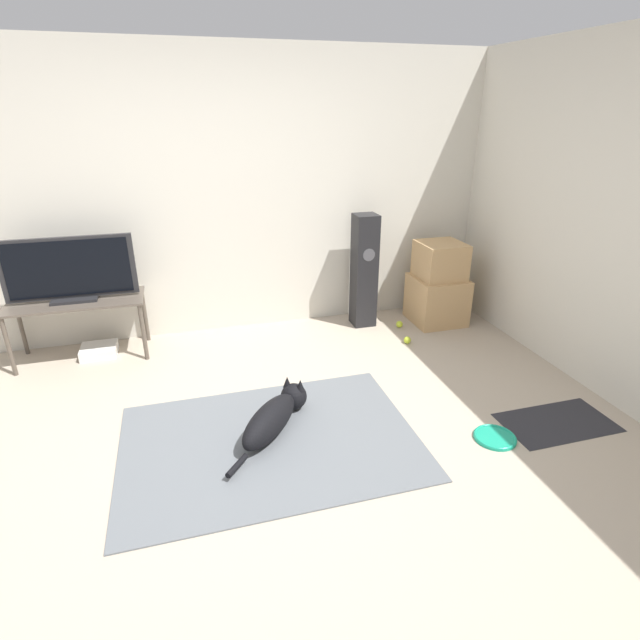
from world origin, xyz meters
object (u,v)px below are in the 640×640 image
frisbee (495,437)px  cardboard_box_upper (440,260)px  tennis_ball_near_speaker (399,324)px  game_console (99,350)px  cardboard_box_lower (437,300)px  floor_speaker (364,271)px  tennis_ball_by_boxes (407,340)px  tv (69,270)px  dog (275,415)px  tv_stand (77,307)px

frisbee → cardboard_box_upper: cardboard_box_upper is taller
tennis_ball_near_speaker → game_console: bearing=176.4°
cardboard_box_lower → floor_speaker: 0.82m
tennis_ball_by_boxes → cardboard_box_lower: bearing=39.1°
tv → dog: bearing=-48.0°
frisbee → tennis_ball_near_speaker: 1.86m
dog → game_console: (-1.28, 1.54, -0.08)m
cardboard_box_lower → tennis_ball_near_speaker: bearing=-173.2°
frisbee → floor_speaker: (-0.18, 2.05, 0.54)m
tv → tennis_ball_near_speaker: bearing=-3.6°
floor_speaker → tv: floor_speaker is taller
tv_stand → tv: bearing=90.0°
cardboard_box_lower → tennis_ball_near_speaker: size_ratio=7.57×
frisbee → game_console: 3.35m
cardboard_box_upper → tv_stand: cardboard_box_upper is taller
tennis_ball_near_speaker → cardboard_box_lower: bearing=6.8°
frisbee → tennis_ball_near_speaker: size_ratio=4.20×
dog → tv: tv is taller
frisbee → tv_stand: tv_stand is taller
tv → game_console: 0.76m
tv_stand → tennis_ball_by_boxes: 2.92m
dog → cardboard_box_lower: 2.41m
tv → tennis_ball_near_speaker: tv is taller
tv → tennis_ball_near_speaker: (2.92, -0.19, -0.76)m
cardboard_box_lower → game_console: (-3.24, 0.13, -0.19)m
cardboard_box_upper → floor_speaker: size_ratio=0.38×
tennis_ball_by_boxes → game_console: bearing=168.9°
tv_stand → tennis_ball_near_speaker: tv_stand is taller
tennis_ball_by_boxes → tv: bearing=169.1°
game_console → cardboard_box_upper: bearing=-2.1°
dog → floor_speaker: 2.02m
cardboard_box_upper → tv_stand: 3.35m
tv_stand → floor_speaker: bearing=0.3°
cardboard_box_upper → tv: 3.35m
tennis_ball_by_boxes → tennis_ball_near_speaker: bearing=77.1°
tv_stand → tv: tv is taller
tv → tennis_ball_near_speaker: size_ratio=15.69×
cardboard_box_lower → tennis_ball_by_boxes: cardboard_box_lower is taller
cardboard_box_upper → floor_speaker: (-0.74, 0.14, -0.09)m
frisbee → tv: size_ratio=0.27×
cardboard_box_upper → tv: bearing=177.8°
cardboard_box_lower → tv: bearing=177.7°
frisbee → cardboard_box_upper: bearing=73.5°
floor_speaker → tv_stand: size_ratio=1.02×
tennis_ball_near_speaker → tennis_ball_by_boxes: bearing=-102.9°
tv → tennis_ball_near_speaker: 3.03m
floor_speaker → game_console: floor_speaker is taller
floor_speaker → game_console: 2.54m
tv → cardboard_box_upper: bearing=-2.2°
cardboard_box_upper → floor_speaker: floor_speaker is taller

